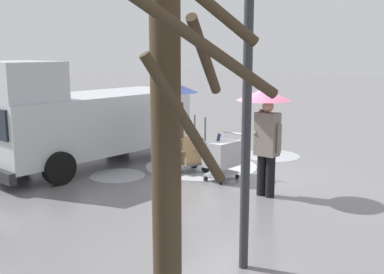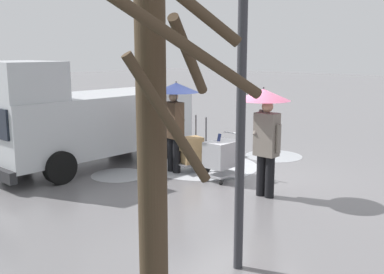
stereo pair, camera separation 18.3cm
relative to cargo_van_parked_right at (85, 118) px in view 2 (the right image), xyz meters
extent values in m
plane|color=slate|center=(-3.54, -1.53, -1.18)|extent=(90.00, 90.00, 0.00)
cylinder|color=#ADAFB5|center=(-2.24, -1.86, -1.18)|extent=(2.76, 2.76, 0.01)
cylinder|color=#999BA0|center=(-3.00, -3.97, -1.18)|extent=(1.53, 1.53, 0.01)
cylinder|color=#999BA0|center=(-1.37, 0.09, -1.18)|extent=(1.26, 1.26, 0.01)
cube|color=#B7BABF|center=(0.00, -0.26, -0.12)|extent=(2.01, 5.22, 1.40)
cube|color=#B7BABF|center=(0.02, 1.64, 1.00)|extent=(1.85, 1.42, 0.84)
cylinder|color=black|center=(-0.97, 1.36, -0.82)|extent=(0.25, 0.72, 0.72)
cylinder|color=black|center=(0.99, 1.34, -0.82)|extent=(0.25, 0.72, 0.72)
cylinder|color=black|center=(-1.00, -1.86, -0.82)|extent=(0.25, 0.72, 0.72)
cylinder|color=black|center=(0.96, -1.88, -0.82)|extent=(0.25, 0.72, 0.72)
cube|color=#B2B2B7|center=(-3.40, -1.17, -0.58)|extent=(0.53, 0.77, 0.56)
cube|color=#B2B2B7|center=(-3.40, -1.17, -1.04)|extent=(0.48, 0.69, 0.04)
cylinder|color=#B2B2B7|center=(-3.40, -1.59, -0.18)|extent=(0.58, 0.05, 0.04)
sphere|color=black|center=(-3.60, -0.87, -1.13)|extent=(0.10, 0.10, 0.10)
sphere|color=black|center=(-3.18, -0.87, -1.13)|extent=(0.10, 0.10, 0.10)
sphere|color=black|center=(-3.61, -1.47, -1.13)|extent=(0.10, 0.10, 0.10)
sphere|color=black|center=(-3.19, -1.48, -1.13)|extent=(0.10, 0.10, 0.10)
cylinder|color=navy|center=(-3.32, -1.07, -0.48)|extent=(0.07, 0.28, 0.69)
cube|color=#515156|center=(-2.43, -1.20, -0.96)|extent=(0.63, 0.71, 0.03)
cylinder|color=#515156|center=(-2.72, -1.42, -0.41)|extent=(0.04, 0.04, 1.10)
cylinder|color=#515156|center=(-2.30, -1.55, -0.41)|extent=(0.04, 0.04, 1.10)
cylinder|color=black|center=(-2.74, -1.42, -1.08)|extent=(0.10, 0.21, 0.20)
cylinder|color=black|center=(-2.28, -1.55, -1.08)|extent=(0.10, 0.21, 0.20)
cube|color=#A37F51|center=(-2.43, -1.20, -0.79)|extent=(0.46, 0.50, 0.32)
cube|color=#A37F51|center=(-2.43, -1.20, -0.49)|extent=(0.54, 0.64, 0.29)
cylinder|color=black|center=(-2.02, -0.98, -0.77)|extent=(0.18, 0.18, 0.82)
cylinder|color=black|center=(-2.22, -0.95, -0.77)|extent=(0.18, 0.18, 0.82)
cube|color=#473323|center=(-2.12, -0.97, 0.06)|extent=(0.47, 0.33, 0.84)
sphere|color=tan|center=(-2.12, -0.97, 0.60)|extent=(0.22, 0.22, 0.22)
cylinder|color=#473323|center=(-1.86, -1.00, 0.01)|extent=(0.10, 0.10, 0.55)
cylinder|color=#473323|center=(-2.30, -0.96, 0.28)|extent=(0.14, 0.31, 0.50)
cylinder|color=#333338|center=(-2.22, -0.95, 0.44)|extent=(0.02, 0.02, 0.86)
cone|color=navy|center=(-2.22, -0.95, 0.82)|extent=(1.04, 1.04, 0.22)
sphere|color=#333338|center=(-2.22, -0.95, 0.95)|extent=(0.04, 0.04, 0.04)
cylinder|color=black|center=(-4.84, -0.83, -0.77)|extent=(0.18, 0.18, 0.82)
cylinder|color=black|center=(-4.64, -0.83, -0.77)|extent=(0.18, 0.18, 0.82)
cube|color=slate|center=(-4.74, -0.83, 0.06)|extent=(0.44, 0.28, 0.84)
sphere|color=tan|center=(-4.74, -0.83, 0.60)|extent=(0.22, 0.22, 0.22)
cylinder|color=slate|center=(-5.00, -0.83, 0.01)|extent=(0.10, 0.10, 0.55)
cylinder|color=slate|center=(-4.56, -0.81, 0.28)|extent=(0.10, 0.30, 0.50)
cylinder|color=#333338|center=(-4.64, -0.83, 0.44)|extent=(0.02, 0.02, 0.86)
cone|color=#E0668E|center=(-4.64, -0.83, 0.82)|extent=(1.04, 1.04, 0.22)
sphere|color=#333338|center=(-4.64, -0.83, 0.95)|extent=(0.04, 0.04, 0.04)
cylinder|color=#423323|center=(-6.82, 4.15, 0.47)|extent=(0.24, 0.24, 3.29)
cylinder|color=#423323|center=(-7.12, 4.26, 1.15)|extent=(0.31, 0.68, 1.00)
cylinder|color=#423323|center=(-7.12, 4.03, 1.61)|extent=(0.33, 0.67, 0.60)
cylinder|color=#423323|center=(-7.37, 4.35, 1.69)|extent=(0.49, 1.17, 0.75)
cylinder|color=#2D2D33|center=(-6.12, 1.97, 0.62)|extent=(0.12, 0.12, 3.60)
camera|label=1|loc=(-9.29, 6.72, 1.66)|focal=42.90mm
camera|label=2|loc=(-9.42, 6.60, 1.66)|focal=42.90mm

